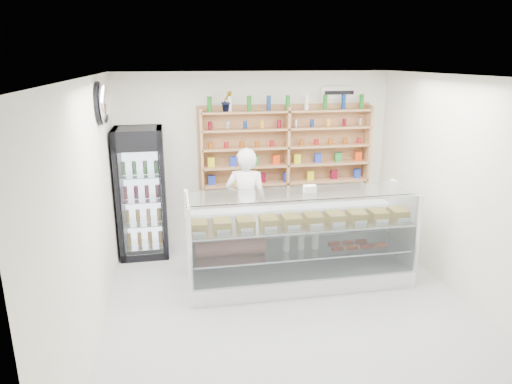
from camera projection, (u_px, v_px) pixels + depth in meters
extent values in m
plane|color=silver|center=(292.00, 310.00, 5.63)|extent=(5.00, 5.00, 0.00)
plane|color=white|center=(298.00, 77.00, 4.84)|extent=(5.00, 5.00, 0.00)
plane|color=white|center=(255.00, 158.00, 7.59)|extent=(4.50, 0.00, 4.50)
plane|color=white|center=(399.00, 321.00, 2.88)|extent=(4.50, 0.00, 4.50)
plane|color=white|center=(90.00, 214.00, 4.84)|extent=(0.00, 5.00, 5.00)
plane|color=white|center=(471.00, 192.00, 5.63)|extent=(0.00, 5.00, 5.00)
cube|color=white|center=(299.00, 274.00, 6.30)|extent=(3.02, 0.86, 0.25)
cube|color=white|center=(292.00, 234.00, 6.55)|extent=(3.02, 0.05, 0.63)
cube|color=silver|center=(299.00, 248.00, 6.19)|extent=(2.90, 0.75, 0.02)
cube|color=silver|center=(300.00, 223.00, 6.09)|extent=(2.96, 0.79, 0.02)
cube|color=silver|center=(309.00, 242.00, 5.73)|extent=(2.96, 0.12, 1.05)
cube|color=silver|center=(302.00, 193.00, 5.92)|extent=(2.96, 0.60, 0.01)
imported|color=white|center=(246.00, 204.00, 6.94)|extent=(0.71, 0.56, 1.73)
cube|color=black|center=(142.00, 193.00, 7.02)|extent=(0.73, 0.71, 2.01)
cube|color=#350537|center=(136.00, 142.00, 6.47)|extent=(0.71, 0.03, 0.28)
cube|color=silver|center=(141.00, 205.00, 6.72)|extent=(0.61, 0.01, 1.58)
cube|color=tan|center=(201.00, 150.00, 7.23)|extent=(0.04, 0.28, 1.33)
cube|color=tan|center=(287.00, 147.00, 7.48)|extent=(0.04, 0.28, 1.33)
cube|color=tan|center=(367.00, 145.00, 7.72)|extent=(0.04, 0.28, 1.33)
cube|color=tan|center=(286.00, 182.00, 7.64)|extent=(2.80, 0.28, 0.03)
cube|color=tan|center=(287.00, 165.00, 7.56)|extent=(2.80, 0.28, 0.03)
cube|color=tan|center=(287.00, 147.00, 7.47)|extent=(2.80, 0.28, 0.03)
cube|color=tan|center=(287.00, 129.00, 7.39)|extent=(2.80, 0.28, 0.03)
cube|color=tan|center=(288.00, 111.00, 7.31)|extent=(2.80, 0.28, 0.03)
imported|color=#1E6626|center=(227.00, 101.00, 7.09)|extent=(0.21, 0.19, 0.32)
ellipsoid|color=silver|center=(103.00, 104.00, 5.69)|extent=(0.15, 0.50, 0.50)
cube|color=white|center=(339.00, 93.00, 7.52)|extent=(0.62, 0.03, 0.20)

